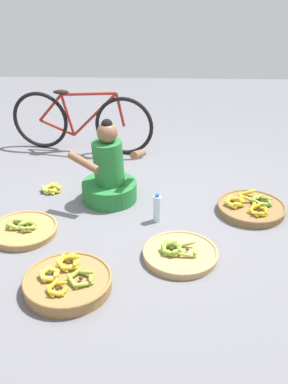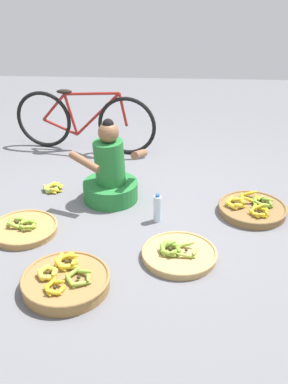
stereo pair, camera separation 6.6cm
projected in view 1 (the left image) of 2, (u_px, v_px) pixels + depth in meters
ground_plane at (145, 216)px, 4.15m from camera, size 10.00×10.00×0.00m
vendor_woman_front at (109, 175)px, 4.30m from camera, size 0.70×0.54×0.81m
bicycle_leaning at (81, 122)px, 5.33m from camera, size 1.69×0.32×0.73m
banana_basket_near_vendor at (68, 282)px, 3.24m from camera, size 0.63×0.63×0.17m
banana_basket_near_bicycle at (251, 207)px, 4.19m from camera, size 0.62×0.62×0.15m
banana_basket_front_center at (24, 230)px, 3.88m from camera, size 0.57×0.57×0.13m
banana_basket_back_right at (180, 253)px, 3.58m from camera, size 0.59×0.59×0.13m
loose_bananas_front_right at (51, 189)px, 4.56m from camera, size 0.24×0.21×0.09m
water_bottle at (157, 208)px, 4.02m from camera, size 0.07×0.07×0.27m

